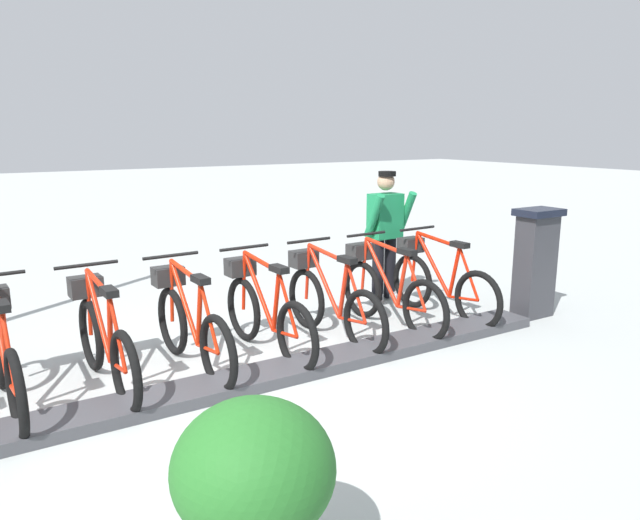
{
  "coord_description": "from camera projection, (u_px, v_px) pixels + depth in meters",
  "views": [
    {
      "loc": [
        -4.44,
        1.92,
        2.16
      ],
      "look_at": [
        0.5,
        -1.12,
        0.9
      ],
      "focal_mm": 33.62,
      "sensor_mm": 36.0,
      "label": 1
    }
  ],
  "objects": [
    {
      "name": "bike_docked_2",
      "position": [
        330.0,
        300.0,
        6.24
      ],
      "size": [
        1.72,
        0.54,
        1.02
      ],
      "color": "black",
      "rests_on": "ground"
    },
    {
      "name": "planter_bush",
      "position": [
        254.0,
        490.0,
        2.76
      ],
      "size": [
        0.76,
        0.76,
        0.97
      ],
      "color": "#59544C",
      "rests_on": "ground"
    },
    {
      "name": "ground_plane",
      "position": [
        240.0,
        387.0,
        5.14
      ],
      "size": [
        60.0,
        60.0,
        0.0
      ],
      "primitive_type": "plane",
      "color": "#B3B8B5"
    },
    {
      "name": "payment_kiosk",
      "position": [
        535.0,
        261.0,
        6.98
      ],
      "size": [
        0.36,
        0.52,
        1.28
      ],
      "color": "#38383D",
      "rests_on": "ground"
    },
    {
      "name": "bike_docked_1",
      "position": [
        387.0,
        290.0,
        6.63
      ],
      "size": [
        1.72,
        0.54,
        1.02
      ],
      "color": "black",
      "rests_on": "ground"
    },
    {
      "name": "bike_docked_6",
      "position": [
        3.0,
        356.0,
        4.69
      ],
      "size": [
        1.72,
        0.54,
        1.02
      ],
      "color": "black",
      "rests_on": "ground"
    },
    {
      "name": "bike_docked_5",
      "position": [
        104.0,
        339.0,
        5.08
      ],
      "size": [
        1.72,
        0.54,
        1.02
      ],
      "color": "black",
      "rests_on": "ground"
    },
    {
      "name": "worker_near_rack",
      "position": [
        385.0,
        231.0,
        7.6
      ],
      "size": [
        0.47,
        0.63,
        1.66
      ],
      "color": "white",
      "rests_on": "ground"
    },
    {
      "name": "bike_docked_4",
      "position": [
        190.0,
        324.0,
        5.47
      ],
      "size": [
        1.72,
        0.54,
        1.02
      ],
      "color": "black",
      "rests_on": "ground"
    },
    {
      "name": "bike_docked_3",
      "position": [
        264.0,
        311.0,
        5.85
      ],
      "size": [
        1.72,
        0.54,
        1.02
      ],
      "color": "black",
      "rests_on": "ground"
    },
    {
      "name": "bike_docked_0",
      "position": [
        439.0,
        281.0,
        7.02
      ],
      "size": [
        1.72,
        0.54,
        1.02
      ],
      "color": "black",
      "rests_on": "ground"
    },
    {
      "name": "dock_rail_base",
      "position": [
        239.0,
        382.0,
        5.13
      ],
      "size": [
        0.44,
        6.87,
        0.1
      ],
      "primitive_type": "cube",
      "color": "#47474C",
      "rests_on": "ground"
    }
  ]
}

